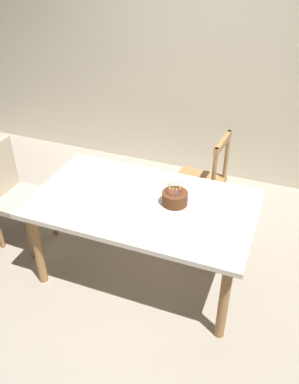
% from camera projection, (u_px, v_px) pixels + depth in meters
% --- Properties ---
extents(ground, '(6.40, 6.40, 0.00)m').
position_uv_depth(ground, '(144.00, 272.00, 3.46)').
color(ground, '#9E9384').
extents(back_wall, '(6.40, 0.10, 2.60)m').
position_uv_depth(back_wall, '(210.00, 58.00, 4.17)').
color(back_wall, beige).
rests_on(back_wall, ground).
extents(dining_table, '(1.67, 0.97, 0.72)m').
position_uv_depth(dining_table, '(143.00, 211.00, 3.10)').
color(dining_table, silver).
rests_on(dining_table, ground).
extents(birthday_cake, '(0.28, 0.28, 0.18)m').
position_uv_depth(birthday_cake, '(175.00, 199.00, 2.99)').
color(birthday_cake, silver).
rests_on(birthday_cake, dining_table).
extents(plate_near_celebrant, '(0.22, 0.22, 0.01)m').
position_uv_depth(plate_near_celebrant, '(75.00, 204.00, 3.02)').
color(plate_near_celebrant, white).
rests_on(plate_near_celebrant, dining_table).
extents(plate_far_side, '(0.22, 0.22, 0.01)m').
position_uv_depth(plate_far_side, '(144.00, 184.00, 3.25)').
color(plate_far_side, white).
rests_on(plate_far_side, dining_table).
extents(fork_near_celebrant, '(0.18, 0.02, 0.01)m').
position_uv_depth(fork_near_celebrant, '(56.00, 200.00, 3.07)').
color(fork_near_celebrant, silver).
rests_on(fork_near_celebrant, dining_table).
extents(fork_far_side, '(0.18, 0.04, 0.01)m').
position_uv_depth(fork_far_side, '(126.00, 180.00, 3.30)').
color(fork_far_side, silver).
rests_on(fork_far_side, dining_table).
extents(fork_near_guest, '(0.18, 0.05, 0.01)m').
position_uv_depth(fork_near_guest, '(178.00, 229.00, 2.78)').
color(fork_near_guest, silver).
rests_on(fork_near_guest, dining_table).
extents(chair_spindle_back, '(0.47, 0.47, 0.95)m').
position_uv_depth(chair_spindle_back, '(200.00, 184.00, 3.75)').
color(chair_spindle_back, '#9E7042').
rests_on(chair_spindle_back, ground).
extents(chair_upholstered, '(0.46, 0.45, 0.95)m').
position_uv_depth(chair_upholstered, '(12.00, 191.00, 3.53)').
color(chair_upholstered, tan).
rests_on(chair_upholstered, ground).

